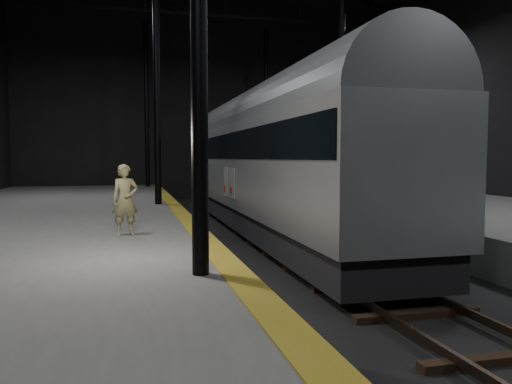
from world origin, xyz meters
name	(u,v)px	position (x,y,z in m)	size (l,w,h in m)	color
ground	(329,269)	(0.00, 0.00, 0.00)	(44.00, 44.00, 0.00)	black
platform_left	(5,265)	(-7.50, 0.00, 0.50)	(9.00, 43.80, 1.00)	#4E4E4B
tactile_strip	(201,234)	(-3.25, 0.00, 1.00)	(0.50, 43.80, 0.01)	brown
track	(329,266)	(0.00, 0.00, 0.07)	(2.40, 43.00, 0.24)	#3F3328
train	(266,154)	(0.00, 5.99, 2.94)	(2.96, 19.75, 5.28)	#A5A7AD
woman	(125,200)	(-4.96, 0.34, 1.83)	(0.60, 0.40, 1.65)	#958A5B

